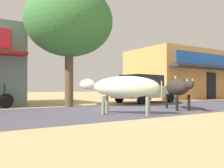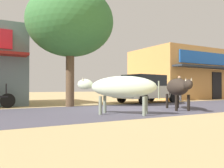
% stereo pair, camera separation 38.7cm
% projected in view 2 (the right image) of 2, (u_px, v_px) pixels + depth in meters
% --- Properties ---
extents(ground, '(80.00, 80.00, 0.00)m').
position_uv_depth(ground, '(124.00, 110.00, 9.59)').
color(ground, tan).
extents(asphalt_road, '(72.00, 5.26, 0.00)m').
position_uv_depth(asphalt_road, '(124.00, 110.00, 9.59)').
color(asphalt_road, '#4B4855').
rests_on(asphalt_road, ground).
extents(storefront_right_club, '(8.27, 6.18, 3.99)m').
position_uv_depth(storefront_right_club, '(184.00, 75.00, 20.33)').
color(storefront_right_club, tan).
rests_on(storefront_right_club, ground).
extents(roadside_tree, '(4.14, 4.14, 5.69)m').
position_uv_depth(roadside_tree, '(70.00, 22.00, 11.27)').
color(roadside_tree, brown).
rests_on(roadside_tree, ground).
extents(parked_hatchback_car, '(4.23, 2.44, 1.64)m').
position_uv_depth(parked_hatchback_car, '(147.00, 89.00, 14.00)').
color(parked_hatchback_car, silver).
rests_on(parked_hatchback_car, ground).
extents(cow_near_brown, '(2.32, 2.30, 1.29)m').
position_uv_depth(cow_near_brown, '(122.00, 87.00, 7.89)').
color(cow_near_brown, silver).
rests_on(cow_near_brown, ground).
extents(cow_far_dark, '(1.61, 2.49, 1.28)m').
position_uv_depth(cow_far_dark, '(178.00, 87.00, 9.62)').
color(cow_far_dark, '#2D241D').
rests_on(cow_far_dark, ground).
extents(pedestrian_by_shop, '(0.45, 0.61, 1.70)m').
position_uv_depth(pedestrian_by_shop, '(179.00, 86.00, 16.09)').
color(pedestrian_by_shop, '#3F3F47').
rests_on(pedestrian_by_shop, ground).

